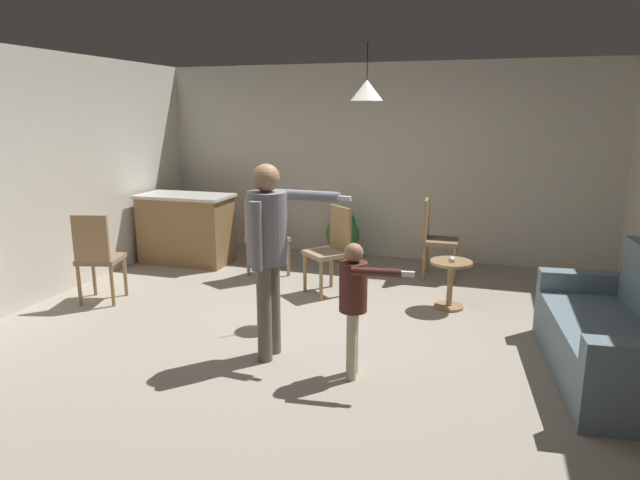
{
  "coord_description": "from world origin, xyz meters",
  "views": [
    {
      "loc": [
        1.49,
        -4.49,
        2.05
      ],
      "look_at": [
        0.17,
        -0.22,
        1.0
      ],
      "focal_mm": 30.86,
      "sensor_mm": 36.0,
      "label": 1
    }
  ],
  "objects": [
    {
      "name": "ground",
      "position": [
        0.0,
        0.0,
        0.0
      ],
      "size": [
        7.68,
        7.68,
        0.0
      ],
      "primitive_type": "plane",
      "color": "#9E9384"
    },
    {
      "name": "wall_back",
      "position": [
        0.0,
        3.2,
        1.35
      ],
      "size": [
        6.4,
        0.1,
        2.7
      ],
      "primitive_type": "cube",
      "color": "silver",
      "rests_on": "ground"
    },
    {
      "name": "wall_left",
      "position": [
        -3.2,
        0.0,
        1.35
      ],
      "size": [
        0.1,
        6.4,
        2.7
      ],
      "primitive_type": "cube",
      "color": "silver",
      "rests_on": "ground"
    },
    {
      "name": "couch_floral",
      "position": [
        2.55,
        -0.01,
        0.33
      ],
      "size": [
        1.01,
        1.87,
        1.0
      ],
      "rotation": [
        0.0,
        0.0,
        1.66
      ],
      "color": "slate",
      "rests_on": "ground"
    },
    {
      "name": "kitchen_counter",
      "position": [
        -2.45,
        2.03,
        0.48
      ],
      "size": [
        1.26,
        0.66,
        0.95
      ],
      "color": "olive",
      "rests_on": "ground"
    },
    {
      "name": "side_table_by_couch",
      "position": [
        1.17,
        1.23,
        0.33
      ],
      "size": [
        0.44,
        0.44,
        0.52
      ],
      "color": "#99754C",
      "rests_on": "ground"
    },
    {
      "name": "person_adult",
      "position": [
        -0.2,
        -0.44,
        1.02
      ],
      "size": [
        0.83,
        0.48,
        1.65
      ],
      "rotation": [
        0.0,
        0.0,
        -1.63
      ],
      "color": "#60564C",
      "rests_on": "ground"
    },
    {
      "name": "person_child",
      "position": [
        0.56,
        -0.59,
        0.67
      ],
      "size": [
        0.58,
        0.31,
        1.09
      ],
      "rotation": [
        0.0,
        0.0,
        -1.47
      ],
      "color": "tan",
      "rests_on": "ground"
    },
    {
      "name": "dining_chair_by_counter",
      "position": [
        -1.16,
        1.69,
        0.55
      ],
      "size": [
        0.57,
        0.57,
        1.0
      ],
      "rotation": [
        0.0,
        0.0,
        5.81
      ],
      "color": "#99754C",
      "rests_on": "ground"
    },
    {
      "name": "dining_chair_near_wall",
      "position": [
        -0.17,
        1.36,
        0.55
      ],
      "size": [
        0.59,
        0.59,
        1.0
      ],
      "rotation": [
        0.0,
        0.0,
        2.41
      ],
      "color": "#99754C",
      "rests_on": "ground"
    },
    {
      "name": "dining_chair_centre_back",
      "position": [
        0.89,
        2.3,
        0.55
      ],
      "size": [
        0.43,
        0.43,
        1.0
      ],
      "rotation": [
        0.0,
        0.0,
        4.73
      ],
      "color": "#99754C",
      "rests_on": "ground"
    },
    {
      "name": "dining_chair_spare",
      "position": [
        -2.49,
        0.27,
        0.55
      ],
      "size": [
        0.51,
        0.51,
        1.0
      ],
      "rotation": [
        0.0,
        0.0,
        0.26
      ],
      "color": "#99754C",
      "rests_on": "ground"
    },
    {
      "name": "potted_plant_corner",
      "position": [
        -0.41,
        2.73,
        0.4
      ],
      "size": [
        0.47,
        0.47,
        0.72
      ],
      "color": "brown",
      "rests_on": "ground"
    },
    {
      "name": "spare_remote_on_table",
      "position": [
        1.18,
        1.23,
        0.54
      ],
      "size": [
        0.06,
        0.13,
        0.04
      ],
      "primitive_type": "cube",
      "rotation": [
        0.0,
        0.0,
        0.18
      ],
      "color": "white",
      "rests_on": "side_table_by_couch"
    },
    {
      "name": "ceiling_light_pendant",
      "position": [
        0.3,
        0.92,
        2.25
      ],
      "size": [
        0.32,
        0.32,
        0.55
      ],
      "color": "silver"
    }
  ]
}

